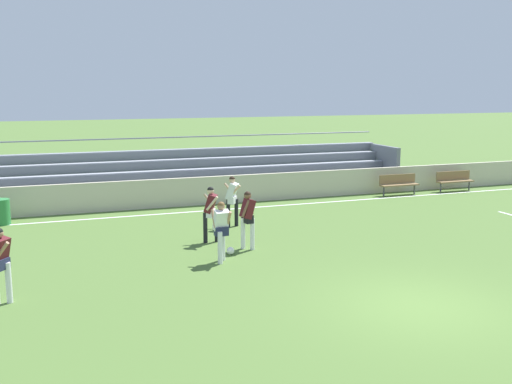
% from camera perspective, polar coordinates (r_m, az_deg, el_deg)
% --- Properties ---
extents(ground_plane, '(160.00, 160.00, 0.00)m').
position_cam_1_polar(ground_plane, '(13.57, 15.46, -10.51)').
color(ground_plane, '#4C6B30').
extents(field_line_sideline, '(44.00, 0.12, 0.01)m').
position_cam_1_polar(field_line_sideline, '(23.41, -0.74, -1.52)').
color(field_line_sideline, white).
rests_on(field_line_sideline, ground).
extents(sideline_wall, '(48.00, 0.16, 1.13)m').
position_cam_1_polar(sideline_wall, '(24.45, -1.69, 0.32)').
color(sideline_wall, beige).
rests_on(sideline_wall, ground).
extents(bleacher_stand, '(23.56, 2.97, 2.48)m').
position_cam_1_polar(bleacher_stand, '(25.52, -10.96, 1.66)').
color(bleacher_stand, '#9EA3AD').
rests_on(bleacher_stand, ground).
extents(bench_near_wall_gap, '(1.80, 0.40, 0.90)m').
position_cam_1_polar(bench_near_wall_gap, '(28.60, 18.43, 1.18)').
color(bench_near_wall_gap, olive).
rests_on(bench_near_wall_gap, ground).
extents(bench_centre_sideline, '(1.80, 0.40, 0.90)m').
position_cam_1_polar(bench_centre_sideline, '(26.88, 13.47, 0.88)').
color(bench_centre_sideline, olive).
rests_on(bench_centre_sideline, ground).
extents(trash_bin, '(0.58, 0.58, 0.89)m').
position_cam_1_polar(trash_bin, '(22.29, -23.17, -1.76)').
color(trash_bin, '#2D7F3D').
rests_on(trash_bin, ground).
extents(player_white_dropping_back, '(0.44, 0.57, 1.66)m').
position_cam_1_polar(player_white_dropping_back, '(16.03, -3.34, -3.29)').
color(player_white_dropping_back, white).
rests_on(player_white_dropping_back, ground).
extents(player_dark_pressing_high, '(0.52, 0.45, 1.72)m').
position_cam_1_polar(player_dark_pressing_high, '(17.26, -0.81, -2.19)').
color(player_dark_pressing_high, white).
rests_on(player_dark_pressing_high, ground).
extents(player_white_on_ball, '(0.54, 0.71, 1.73)m').
position_cam_1_polar(player_white_on_ball, '(20.11, -2.29, -0.44)').
color(player_white_on_ball, black).
rests_on(player_white_on_ball, ground).
extents(player_dark_trailing_run, '(0.50, 0.68, 1.70)m').
position_cam_1_polar(player_dark_trailing_run, '(14.08, -23.25, -5.87)').
color(player_dark_trailing_run, white).
rests_on(player_dark_trailing_run, ground).
extents(player_dark_wide_right, '(0.51, 0.68, 1.72)m').
position_cam_1_polar(player_dark_wide_right, '(18.09, -4.34, -1.65)').
color(player_dark_wide_right, black).
rests_on(player_dark_wide_right, ground).
extents(soccer_ball, '(0.22, 0.22, 0.22)m').
position_cam_1_polar(soccer_ball, '(16.94, -2.46, -5.64)').
color(soccer_ball, white).
rests_on(soccer_ball, ground).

